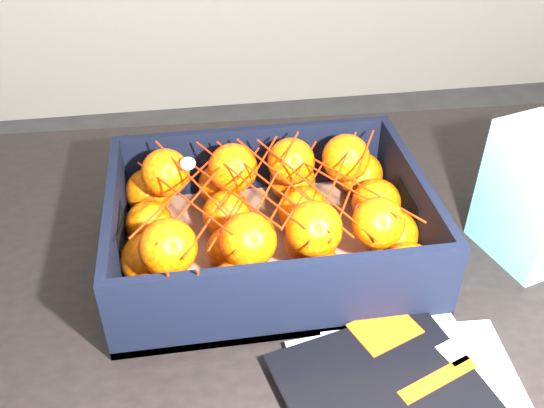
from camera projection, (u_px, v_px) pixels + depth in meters
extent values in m
cube|color=black|center=(339.00, 266.00, 0.84)|extent=(1.23, 0.84, 0.04)
cylinder|color=black|center=(39.00, 310.00, 1.28)|extent=(0.06, 0.06, 0.71)
cylinder|color=black|center=(518.00, 258.00, 1.41)|extent=(0.06, 0.06, 0.71)
cube|color=#E13C0B|center=(385.00, 329.00, 0.70)|extent=(0.09, 0.08, 0.00)
cube|color=white|center=(463.00, 347.00, 0.68)|extent=(0.06, 0.05, 0.00)
cube|color=#E13C0B|center=(438.00, 379.00, 0.64)|extent=(0.10, 0.05, 0.00)
cube|color=brown|center=(269.00, 250.00, 0.83)|extent=(0.41, 0.31, 0.01)
cube|color=black|center=(254.00, 161.00, 0.92)|extent=(0.41, 0.01, 0.12)
cube|color=black|center=(288.00, 301.00, 0.68)|extent=(0.41, 0.01, 0.12)
cube|color=black|center=(116.00, 236.00, 0.77)|extent=(0.01, 0.29, 0.12)
cube|color=black|center=(412.00, 207.00, 0.82)|extent=(0.01, 0.29, 0.12)
sphere|color=#DE5004|center=(147.00, 301.00, 0.70)|extent=(0.06, 0.06, 0.06)
sphere|color=#DE5004|center=(149.00, 260.00, 0.76)|extent=(0.07, 0.07, 0.07)
sphere|color=#DE5004|center=(149.00, 224.00, 0.81)|extent=(0.06, 0.06, 0.06)
sphere|color=#DE5004|center=(149.00, 192.00, 0.87)|extent=(0.07, 0.07, 0.07)
sphere|color=#DE5004|center=(237.00, 288.00, 0.72)|extent=(0.07, 0.07, 0.07)
sphere|color=#DE5004|center=(231.00, 250.00, 0.77)|extent=(0.06, 0.06, 0.06)
sphere|color=#DE5004|center=(227.00, 214.00, 0.83)|extent=(0.07, 0.07, 0.07)
sphere|color=#DE5004|center=(220.00, 185.00, 0.89)|extent=(0.06, 0.06, 0.06)
sphere|color=#DE5004|center=(328.00, 278.00, 0.73)|extent=(0.06, 0.06, 0.06)
sphere|color=#DE5004|center=(311.00, 242.00, 0.78)|extent=(0.07, 0.07, 0.07)
sphere|color=#DE5004|center=(303.00, 210.00, 0.84)|extent=(0.07, 0.07, 0.07)
sphere|color=#DE5004|center=(293.00, 180.00, 0.90)|extent=(0.07, 0.07, 0.07)
sphere|color=#DE5004|center=(408.00, 270.00, 0.74)|extent=(0.07, 0.07, 0.07)
sphere|color=#DE5004|center=(392.00, 234.00, 0.80)|extent=(0.07, 0.07, 0.07)
sphere|color=#DE5004|center=(376.00, 203.00, 0.85)|extent=(0.07, 0.07, 0.07)
sphere|color=#DE5004|center=(360.00, 174.00, 0.91)|extent=(0.07, 0.07, 0.07)
sphere|color=#DE5004|center=(168.00, 247.00, 0.70)|extent=(0.07, 0.07, 0.07)
sphere|color=#DE5004|center=(165.00, 173.00, 0.82)|extent=(0.07, 0.07, 0.07)
sphere|color=#DE5004|center=(248.00, 240.00, 0.71)|extent=(0.07, 0.07, 0.07)
sphere|color=#DE5004|center=(233.00, 168.00, 0.83)|extent=(0.07, 0.07, 0.07)
sphere|color=#DE5004|center=(314.00, 229.00, 0.72)|extent=(0.07, 0.07, 0.07)
sphere|color=#DE5004|center=(291.00, 161.00, 0.84)|extent=(0.07, 0.07, 0.07)
sphere|color=#DE5004|center=(378.00, 223.00, 0.73)|extent=(0.07, 0.07, 0.07)
sphere|color=#DE5004|center=(346.00, 158.00, 0.85)|extent=(0.07, 0.07, 0.07)
cylinder|color=red|center=(180.00, 195.00, 0.74)|extent=(0.12, 0.21, 0.03)
cylinder|color=red|center=(202.00, 190.00, 0.75)|extent=(0.12, 0.22, 0.03)
cylinder|color=red|center=(225.00, 188.00, 0.76)|extent=(0.12, 0.22, 0.03)
cylinder|color=red|center=(246.00, 181.00, 0.76)|extent=(0.12, 0.22, 0.00)
cylinder|color=red|center=(268.00, 183.00, 0.76)|extent=(0.12, 0.22, 0.01)
cylinder|color=red|center=(290.00, 184.00, 0.77)|extent=(0.12, 0.22, 0.02)
cylinder|color=red|center=(312.00, 186.00, 0.77)|extent=(0.12, 0.22, 0.02)
cylinder|color=red|center=(332.00, 179.00, 0.78)|extent=(0.12, 0.22, 0.02)
cylinder|color=red|center=(354.00, 182.00, 0.78)|extent=(0.12, 0.22, 0.02)
cylinder|color=red|center=(180.00, 190.00, 0.75)|extent=(0.12, 0.21, 0.03)
cylinder|color=red|center=(202.00, 189.00, 0.75)|extent=(0.12, 0.22, 0.01)
cylinder|color=red|center=(226.00, 197.00, 0.75)|extent=(0.12, 0.22, 0.01)
cylinder|color=red|center=(246.00, 187.00, 0.77)|extent=(0.12, 0.22, 0.02)
cylinder|color=red|center=(270.00, 187.00, 0.75)|extent=(0.12, 0.22, 0.03)
cylinder|color=red|center=(290.00, 186.00, 0.77)|extent=(0.12, 0.22, 0.01)
cylinder|color=red|center=(310.00, 183.00, 0.78)|extent=(0.12, 0.21, 0.03)
cylinder|color=red|center=(334.00, 184.00, 0.77)|extent=(0.12, 0.22, 0.02)
cylinder|color=red|center=(354.00, 180.00, 0.78)|extent=(0.12, 0.22, 0.02)
cylinder|color=red|center=(171.00, 289.00, 0.66)|extent=(0.00, 0.03, 0.09)
cylinder|color=red|center=(198.00, 286.00, 0.66)|extent=(0.01, 0.04, 0.08)
cube|color=white|center=(533.00, 197.00, 0.78)|extent=(0.11, 0.14, 0.19)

